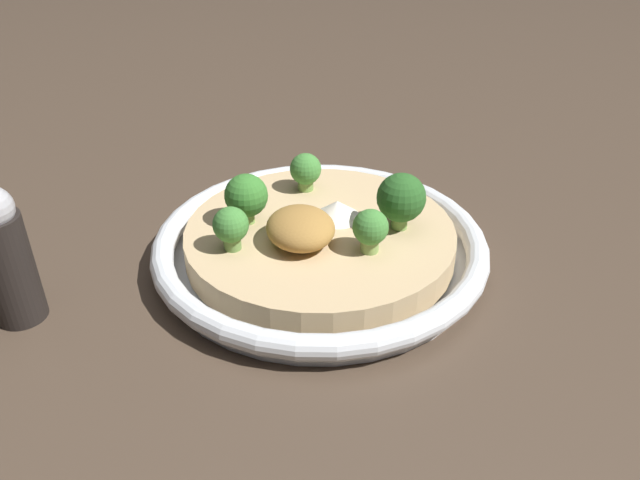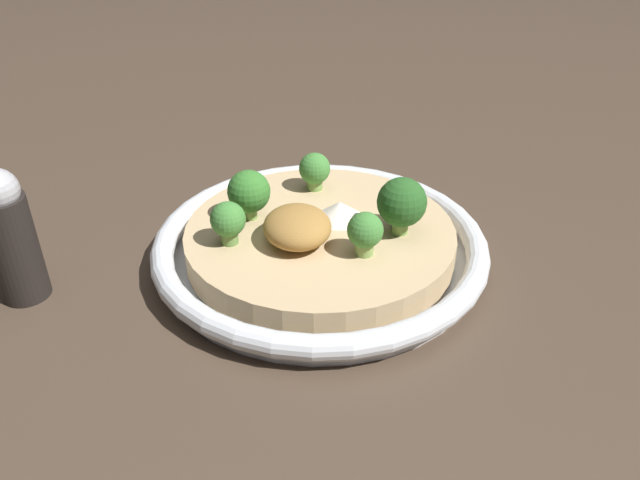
{
  "view_description": "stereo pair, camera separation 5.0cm",
  "coord_description": "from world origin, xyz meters",
  "px_view_note": "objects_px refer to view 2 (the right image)",
  "views": [
    {
      "loc": [
        -0.4,
        0.11,
        0.28
      ],
      "look_at": [
        0.0,
        0.0,
        0.02
      ],
      "focal_mm": 35.0,
      "sensor_mm": 36.0,
      "label": 1
    },
    {
      "loc": [
        -0.41,
        0.07,
        0.28
      ],
      "look_at": [
        0.0,
        0.0,
        0.02
      ],
      "focal_mm": 35.0,
      "sensor_mm": 36.0,
      "label": 2
    }
  ],
  "objects_px": {
    "risotto_bowl": "(320,244)",
    "pepper_shaker": "(10,236)",
    "broccoli_right": "(315,170)",
    "broccoli_left": "(365,232)",
    "broccoli_front_left": "(402,203)",
    "broccoli_back_left": "(228,221)",
    "broccoli_back": "(249,192)"
  },
  "relations": [
    {
      "from": "broccoli_right",
      "to": "broccoli_back_left",
      "type": "xyz_separation_m",
      "value": [
        -0.08,
        0.08,
        0.0
      ]
    },
    {
      "from": "broccoli_back_left",
      "to": "broccoli_left",
      "type": "bearing_deg",
      "value": -107.73
    },
    {
      "from": "broccoli_left",
      "to": "pepper_shaker",
      "type": "distance_m",
      "value": 0.25
    },
    {
      "from": "broccoli_back",
      "to": "broccoli_left",
      "type": "distance_m",
      "value": 0.1
    },
    {
      "from": "broccoli_right",
      "to": "broccoli_front_left",
      "type": "distance_m",
      "value": 0.1
    },
    {
      "from": "risotto_bowl",
      "to": "broccoli_back_left",
      "type": "bearing_deg",
      "value": 98.52
    },
    {
      "from": "broccoli_back_left",
      "to": "broccoli_front_left",
      "type": "height_order",
      "value": "broccoli_front_left"
    },
    {
      "from": "broccoli_front_left",
      "to": "pepper_shaker",
      "type": "bearing_deg",
      "value": 88.96
    },
    {
      "from": "broccoli_left",
      "to": "pepper_shaker",
      "type": "relative_size",
      "value": 0.33
    },
    {
      "from": "broccoli_back_left",
      "to": "broccoli_back",
      "type": "bearing_deg",
      "value": -27.07
    },
    {
      "from": "broccoli_front_left",
      "to": "broccoli_right",
      "type": "bearing_deg",
      "value": 33.22
    },
    {
      "from": "pepper_shaker",
      "to": "broccoli_front_left",
      "type": "bearing_deg",
      "value": -91.04
    },
    {
      "from": "broccoli_back",
      "to": "pepper_shaker",
      "type": "relative_size",
      "value": 0.4
    },
    {
      "from": "risotto_bowl",
      "to": "broccoli_back_left",
      "type": "height_order",
      "value": "broccoli_back_left"
    },
    {
      "from": "broccoli_back",
      "to": "broccoli_front_left",
      "type": "distance_m",
      "value": 0.12
    },
    {
      "from": "risotto_bowl",
      "to": "broccoli_right",
      "type": "distance_m",
      "value": 0.07
    },
    {
      "from": "broccoli_back_left",
      "to": "pepper_shaker",
      "type": "relative_size",
      "value": 0.33
    },
    {
      "from": "broccoli_right",
      "to": "broccoli_back_left",
      "type": "distance_m",
      "value": 0.11
    },
    {
      "from": "risotto_bowl",
      "to": "pepper_shaker",
      "type": "bearing_deg",
      "value": 92.9
    },
    {
      "from": "broccoli_front_left",
      "to": "pepper_shaker",
      "type": "xyz_separation_m",
      "value": [
        0.01,
        0.28,
        -0.0
      ]
    },
    {
      "from": "broccoli_back_left",
      "to": "pepper_shaker",
      "type": "height_order",
      "value": "pepper_shaker"
    },
    {
      "from": "broccoli_back",
      "to": "broccoli_back_left",
      "type": "bearing_deg",
      "value": 152.93
    },
    {
      "from": "broccoli_back",
      "to": "broccoli_right",
      "type": "relative_size",
      "value": 1.23
    },
    {
      "from": "broccoli_left",
      "to": "broccoli_front_left",
      "type": "bearing_deg",
      "value": -53.26
    },
    {
      "from": "risotto_bowl",
      "to": "broccoli_right",
      "type": "xyz_separation_m",
      "value": [
        0.07,
        -0.01,
        0.03
      ]
    },
    {
      "from": "pepper_shaker",
      "to": "risotto_bowl",
      "type": "bearing_deg",
      "value": -87.1
    },
    {
      "from": "risotto_bowl",
      "to": "pepper_shaker",
      "type": "distance_m",
      "value": 0.23
    },
    {
      "from": "risotto_bowl",
      "to": "pepper_shaker",
      "type": "height_order",
      "value": "pepper_shaker"
    },
    {
      "from": "broccoli_back",
      "to": "broccoli_right",
      "type": "height_order",
      "value": "broccoli_back"
    },
    {
      "from": "broccoli_back",
      "to": "pepper_shaker",
      "type": "bearing_deg",
      "value": 101.79
    },
    {
      "from": "broccoli_left",
      "to": "broccoli_front_left",
      "type": "xyz_separation_m",
      "value": [
        0.03,
        -0.03,
        0.01
      ]
    },
    {
      "from": "broccoli_right",
      "to": "pepper_shaker",
      "type": "distance_m",
      "value": 0.24
    }
  ]
}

